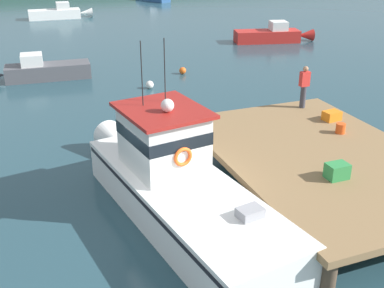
% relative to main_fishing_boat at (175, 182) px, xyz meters
% --- Properties ---
extents(ground_plane, '(200.00, 200.00, 0.00)m').
position_rel_main_fishing_boat_xyz_m(ground_plane, '(-0.11, -0.25, -1.01)').
color(ground_plane, '#23424C').
extents(dock, '(6.00, 9.00, 1.20)m').
position_rel_main_fishing_boat_xyz_m(dock, '(4.69, -0.25, 0.07)').
color(dock, '#4C3D2D').
rests_on(dock, ground).
extents(main_fishing_boat, '(3.75, 9.96, 4.80)m').
position_rel_main_fishing_boat_xyz_m(main_fishing_boat, '(0.00, 0.00, 0.00)').
color(main_fishing_boat, white).
rests_on(main_fishing_boat, ground).
extents(crate_stack_mid_dock, '(0.65, 0.51, 0.33)m').
position_rel_main_fishing_boat_xyz_m(crate_stack_mid_dock, '(6.71, 2.01, 0.36)').
color(crate_stack_mid_dock, orange).
rests_on(crate_stack_mid_dock, dock).
extents(crate_stack_near_edge, '(0.60, 0.44, 0.44)m').
position_rel_main_fishing_boat_xyz_m(crate_stack_near_edge, '(4.13, -1.74, 0.41)').
color(crate_stack_near_edge, '#2D8442').
rests_on(crate_stack_near_edge, dock).
extents(bait_bucket, '(0.32, 0.32, 0.34)m').
position_rel_main_fishing_boat_xyz_m(bait_bucket, '(6.24, 0.89, 0.36)').
color(bait_bucket, '#E04C19').
rests_on(bait_bucket, dock).
extents(deckhand_by_the_boat, '(0.36, 0.22, 1.63)m').
position_rel_main_fishing_boat_xyz_m(deckhand_by_the_boat, '(6.47, 3.54, 1.05)').
color(deckhand_by_the_boat, '#383842').
rests_on(deckhand_by_the_boat, dock).
extents(moored_boat_off_the_point, '(5.66, 1.76, 1.42)m').
position_rel_main_fishing_boat_xyz_m(moored_boat_off_the_point, '(-2.30, 15.46, -0.52)').
color(moored_boat_off_the_point, '#4C4C51').
rests_on(moored_boat_off_the_point, ground).
extents(moored_boat_mid_harbor, '(5.94, 2.53, 1.48)m').
position_rel_main_fishing_boat_xyz_m(moored_boat_mid_harbor, '(14.34, 19.27, -0.50)').
color(moored_boat_mid_harbor, red).
rests_on(moored_boat_mid_harbor, ground).
extents(moored_boat_far_right, '(5.78, 1.68, 1.46)m').
position_rel_main_fishing_boat_xyz_m(moored_boat_far_right, '(1.13, 35.35, -0.51)').
color(moored_boat_far_right, white).
rests_on(moored_boat_far_right, ground).
extents(mooring_buoy_spare_mooring, '(0.39, 0.39, 0.39)m').
position_rel_main_fishing_boat_xyz_m(mooring_buoy_spare_mooring, '(5.27, 13.64, -0.81)').
color(mooring_buoy_spare_mooring, '#EA5B19').
rests_on(mooring_buoy_spare_mooring, ground).
extents(mooring_buoy_inshore, '(0.41, 0.41, 0.41)m').
position_rel_main_fishing_boat_xyz_m(mooring_buoy_inshore, '(2.74, 11.68, -0.80)').
color(mooring_buoy_inshore, silver).
rests_on(mooring_buoy_inshore, ground).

